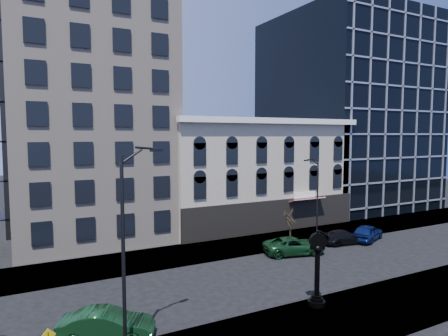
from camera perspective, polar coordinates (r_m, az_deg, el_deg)
ground at (r=29.76m, az=0.22°, el=-16.28°), size 160.00×160.00×0.00m
sidewalk_far at (r=36.61m, az=-5.84°, el=-12.14°), size 160.00×6.00×0.12m
sidewalk_near at (r=23.59m, az=10.17°, el=-22.06°), size 160.00×6.00×0.12m
cream_tower at (r=44.78m, az=-19.14°, el=15.61°), size 15.90×15.40×42.50m
victorian_row at (r=47.79m, az=3.91°, el=-0.90°), size 22.60×11.19×12.50m
glass_office at (r=64.09m, az=16.99°, el=7.50°), size 20.00×20.15×28.00m
street_clock at (r=26.05m, az=13.16°, el=-14.19°), size 1.08×1.08×4.76m
street_lamp_near at (r=19.58m, az=-12.42°, el=-3.75°), size 2.60×0.91×10.20m
street_lamp_far at (r=40.31m, az=12.74°, el=-1.33°), size 2.16×0.72×8.45m
bare_tree_far at (r=39.50m, az=9.48°, el=-6.30°), size 2.35×2.35×4.03m
car_near_b at (r=23.11m, az=-16.41°, el=-20.74°), size 5.13×3.56×1.60m
car_far_a at (r=36.96m, az=9.99°, el=-10.89°), size 5.98×3.90×1.53m
car_far_b at (r=41.41m, az=16.74°, el=-9.43°), size 4.94×2.60×1.37m
car_far_c at (r=43.39m, az=19.77°, el=-8.67°), size 5.21×3.72×1.65m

